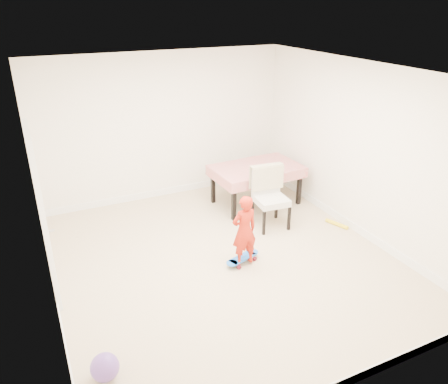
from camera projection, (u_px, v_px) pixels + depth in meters
name	position (u px, v px, depth m)	size (l,w,h in m)	color
ground	(224.00, 260.00, 6.18)	(5.00, 5.00, 0.00)	#C9B18B
ceiling	(224.00, 73.00, 5.12)	(4.50, 5.00, 0.04)	silver
wall_back	(163.00, 127.00, 7.69)	(4.50, 0.04, 2.60)	white
wall_front	(352.00, 275.00, 3.60)	(4.50, 0.04, 2.60)	white
wall_left	(40.00, 207.00, 4.77)	(0.04, 5.00, 2.60)	white
wall_right	(358.00, 151.00, 6.52)	(0.04, 5.00, 2.60)	white
door	(42.00, 218.00, 5.13)	(0.10, 0.94, 2.11)	white
baseboard_back	(167.00, 191.00, 8.20)	(4.50, 0.02, 0.12)	white
baseboard_left	(57.00, 299.00, 5.27)	(0.02, 5.00, 0.12)	white
baseboard_right	(349.00, 224.00, 7.03)	(0.02, 5.00, 0.12)	white
dining_table	(256.00, 185.00, 7.73)	(1.51, 0.95, 0.70)	#AF1209
dining_chair	(271.00, 198.00, 6.89)	(0.54, 0.62, 0.99)	silver
skateboard	(243.00, 260.00, 6.10)	(0.56, 0.21, 0.08)	blue
child	(244.00, 233.00, 5.85)	(0.37, 0.24, 1.01)	red
balloon	(105.00, 367.00, 4.20)	(0.28, 0.28, 0.28)	#6A44A4
foam_toy	(337.00, 224.00, 7.08)	(0.06, 0.06, 0.40)	yellow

